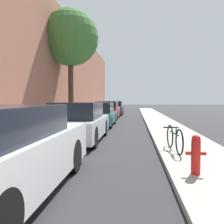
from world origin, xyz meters
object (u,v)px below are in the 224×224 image
Objects in this scene: parked_car_silver at (79,123)px; street_tree_far at (70,38)px; parked_car_red at (107,110)px; parked_car_navy at (114,108)px; parked_car_teal at (99,115)px; bicycle at (174,139)px; fire_hydrant at (196,154)px; parked_car_white at (1,154)px.

street_tree_far reaches higher than parked_car_silver.
parked_car_red is 0.61× the size of street_tree_far.
parked_car_teal is at bearing -89.77° from parked_car_navy.
parked_car_silver is 0.96× the size of parked_car_red.
bicycle is at bearing -65.92° from parked_car_teal.
parked_car_white is at bearing -160.24° from fire_hydrant.
parked_car_navy is at bearing 94.98° from bicycle.
parked_car_silver is at bearing 142.47° from bicycle.
street_tree_far is 9.57× the size of fire_hydrant.
parked_car_red is 5.81× the size of fire_hydrant.
parked_car_navy reaches higher than bicycle.
parked_car_white is 10.35m from parked_car_teal.
bicycle is at bearing -32.04° from parked_car_silver.
bicycle is (3.15, 3.20, -0.23)m from parked_car_white.
parked_car_navy is at bearing 89.34° from parked_car_red.
bicycle is at bearing -58.52° from street_tree_far.
parked_car_silver is at bearing 90.23° from parked_car_white.
parked_car_silver reaches higher than parked_car_teal.
parked_car_silver is (-0.02, 5.18, -0.02)m from parked_car_white.
parked_car_teal is at bearing -88.87° from parked_car_red.
bicycle is (3.19, -7.15, -0.18)m from parked_car_teal.
parked_car_silver is 15.51m from parked_car_navy.
street_tree_far is 12.95m from fire_hydrant.
parked_car_navy is 2.44× the size of bicycle.
street_tree_far is (-1.99, -3.65, 4.85)m from parked_car_red.
parked_car_silver is at bearing 128.85° from fire_hydrant.
street_tree_far is 11.31m from bicycle.
parked_car_teal is at bearing -35.31° from street_tree_far.
parked_car_silver is at bearing -89.30° from parked_car_red.
parked_car_teal is 5.51m from street_tree_far.
parked_car_red is at bearing 61.44° from street_tree_far.
parked_car_navy is at bearing 90.23° from parked_car_teal.
parked_car_white is 2.72× the size of bicycle.
street_tree_far is at bearing -118.56° from parked_car_red.
parked_car_red reaches higher than bicycle.
parked_car_red is 5.22m from parked_car_navy.
parked_car_teal is (-0.03, 5.16, -0.04)m from parked_car_silver.
bicycle is at bearing -79.52° from parked_car_navy.
parked_car_red is 6.38m from street_tree_far.
street_tree_far reaches higher than parked_car_white.
parked_car_navy is 0.56× the size of street_tree_far.
parked_car_red is at bearing 103.24° from fire_hydrant.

